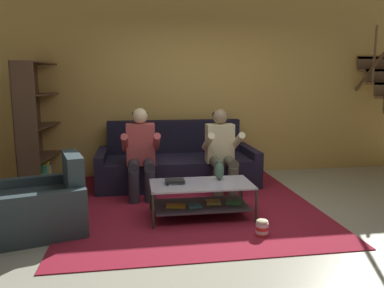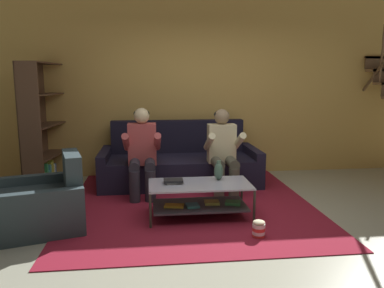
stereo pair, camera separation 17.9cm
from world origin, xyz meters
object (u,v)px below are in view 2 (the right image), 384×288
couch (180,164)px  bookshelf (41,138)px  coffee_table (200,195)px  popcorn_tub (259,229)px  armchair (45,204)px  book_stack (174,181)px  person_seated_right (223,148)px  vase (219,171)px  person_seated_left (142,149)px

couch → bookshelf: bearing=177.8°
coffee_table → popcorn_tub: 0.82m
coffee_table → armchair: (-1.68, -0.13, 0.00)m
couch → book_stack: bearing=-97.3°
person_seated_right → armchair: (-2.12, -1.01, -0.37)m
couch → popcorn_tub: size_ratio=12.98×
vase → armchair: (-1.92, -0.25, -0.25)m
bookshelf → armchair: (0.46, -1.69, -0.46)m
person_seated_right → book_stack: 1.14m
person_seated_right → popcorn_tub: 1.61m
vase → bookshelf: bookshelf is taller
person_seated_right → coffee_table: person_seated_right is taller
person_seated_left → popcorn_tub: 1.99m
couch → armchair: couch is taller
couch → person_seated_right: bearing=-47.2°
coffee_table → book_stack: (-0.30, 0.04, 0.16)m
person_seated_left → vase: size_ratio=5.10×
person_seated_left → vase: (0.90, -0.76, -0.13)m
couch → coffee_table: size_ratio=2.03×
couch → coffee_table: bearing=-85.5°
popcorn_tub → vase: bearing=109.8°
couch → book_stack: 1.45m
person_seated_right → bookshelf: (-2.58, 0.67, 0.09)m
coffee_table → bookshelf: size_ratio=0.64×
vase → popcorn_tub: vase is taller
couch → bookshelf: (-2.03, 0.08, 0.44)m
bookshelf → vase: bearing=-31.1°
person_seated_right → vase: bearing=-104.7°
couch → armchair: bearing=-134.3°
book_stack → coffee_table: bearing=-7.8°
person_seated_right → bookshelf: size_ratio=0.64×
bookshelf → armchair: 1.81m
couch → person_seated_left: 0.88m
person_seated_right → armchair: 2.38m
person_seated_right → coffee_table: size_ratio=1.01×
vase → bookshelf: 2.78m
person_seated_left → vase: 1.19m
person_seated_right → coffee_table: bearing=-116.1°
person_seated_right → vase: person_seated_right is taller
person_seated_left → popcorn_tub: bearing=-52.3°
book_stack → popcorn_tub: size_ratio=1.25×
person_seated_left → person_seated_right: 1.10m
vase → book_stack: bearing=-171.2°
person_seated_right → popcorn_tub: person_seated_right is taller
bookshelf → coffee_table: bearing=-36.0°
book_stack → couch: bearing=82.7°
couch → person_seated_right: 0.88m
vase → book_stack: vase is taller
couch → armchair: (-1.57, -1.61, -0.03)m
couch → bookshelf: size_ratio=1.30×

